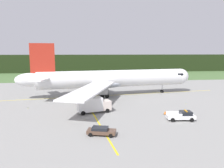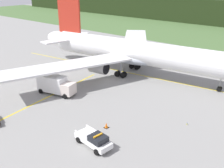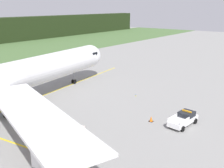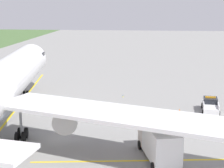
{
  "view_description": "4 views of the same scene",
  "coord_description": "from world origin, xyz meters",
  "px_view_note": "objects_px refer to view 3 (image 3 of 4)",
  "views": [
    {
      "loc": [
        -4.87,
        -55.28,
        12.96
      ],
      "look_at": [
        2.3,
        5.98,
        3.69
      ],
      "focal_mm": 34.84,
      "sensor_mm": 36.0,
      "label": 1
    },
    {
      "loc": [
        32.48,
        -37.09,
        19.58
      ],
      "look_at": [
        4.89,
        -4.37,
        2.31
      ],
      "focal_mm": 42.21,
      "sensor_mm": 36.0,
      "label": 2
    },
    {
      "loc": [
        -21.66,
        -31.14,
        16.2
      ],
      "look_at": [
        10.42,
        -6.55,
        4.67
      ],
      "focal_mm": 44.41,
      "sensor_mm": 36.0,
      "label": 3
    },
    {
      "loc": [
        -36.79,
        -9.01,
        14.45
      ],
      "look_at": [
        10.62,
        -4.26,
        4.04
      ],
      "focal_mm": 60.36,
      "sensor_mm": 36.0,
      "label": 4
    }
  ],
  "objects_px": {
    "catering_truck": "(59,143)",
    "apron_cone": "(151,119)",
    "airliner": "(6,79)",
    "ops_pickup_truck": "(184,119)"
  },
  "relations": [
    {
      "from": "catering_truck",
      "to": "apron_cone",
      "type": "height_order",
      "value": "catering_truck"
    },
    {
      "from": "airliner",
      "to": "catering_truck",
      "type": "xyz_separation_m",
      "value": [
        -5.27,
        -17.91,
        -3.14
      ]
    },
    {
      "from": "ops_pickup_truck",
      "to": "apron_cone",
      "type": "xyz_separation_m",
      "value": [
        -1.71,
        4.21,
        -0.53
      ]
    },
    {
      "from": "airliner",
      "to": "apron_cone",
      "type": "height_order",
      "value": "airliner"
    },
    {
      "from": "catering_truck",
      "to": "apron_cone",
      "type": "xyz_separation_m",
      "value": [
        14.8,
        -3.0,
        -1.38
      ]
    },
    {
      "from": "airliner",
      "to": "apron_cone",
      "type": "relative_size",
      "value": 67.69
    },
    {
      "from": "airliner",
      "to": "ops_pickup_truck",
      "type": "bearing_deg",
      "value": -65.9
    },
    {
      "from": "catering_truck",
      "to": "apron_cone",
      "type": "bearing_deg",
      "value": -11.46
    },
    {
      "from": "ops_pickup_truck",
      "to": "apron_cone",
      "type": "height_order",
      "value": "ops_pickup_truck"
    },
    {
      "from": "airliner",
      "to": "catering_truck",
      "type": "bearing_deg",
      "value": -106.38
    }
  ]
}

